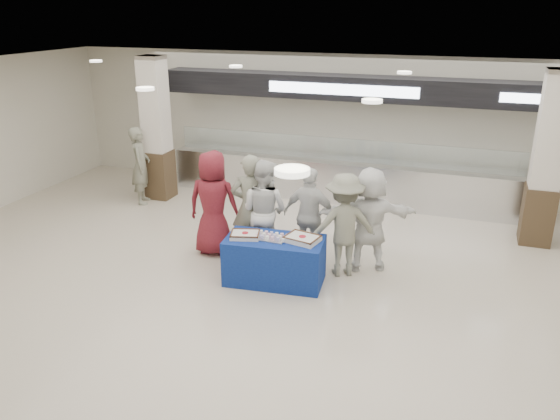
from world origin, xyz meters
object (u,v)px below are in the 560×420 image
at_px(chef_short, 310,216).
at_px(soldier_b, 344,225).
at_px(sheet_cake_right, 302,238).
at_px(chef_tall, 264,211).
at_px(civilian_white, 369,219).
at_px(civilian_maroon, 214,203).
at_px(display_table, 275,260).
at_px(cupcake_tray, 272,236).
at_px(soldier_bg, 141,165).
at_px(soldier_a, 251,207).
at_px(sheet_cake_left, 245,234).

height_order(chef_short, soldier_b, soldier_b).
relative_size(sheet_cake_right, chef_tall, 0.32).
xyz_separation_m(chef_tall, civilian_white, (1.76, 0.23, -0.01)).
bearing_deg(civilian_maroon, chef_tall, 175.73).
xyz_separation_m(display_table, chef_short, (0.32, 0.93, 0.47)).
bearing_deg(civilian_white, civilian_maroon, -16.17).
distance_m(cupcake_tray, chef_tall, 0.86).
bearing_deg(soldier_bg, chef_tall, -141.08).
distance_m(chef_tall, civilian_white, 1.78).
relative_size(civilian_maroon, soldier_a, 1.01).
distance_m(sheet_cake_left, civilian_white, 2.07).
xyz_separation_m(sheet_cake_right, chef_short, (-0.13, 0.87, 0.04)).
bearing_deg(sheet_cake_right, soldier_b, 48.26).
height_order(display_table, sheet_cake_right, sheet_cake_right).
distance_m(sheet_cake_right, soldier_b, 0.79).
height_order(cupcake_tray, civilian_maroon, civilian_maroon).
bearing_deg(soldier_a, chef_tall, 152.34).
height_order(sheet_cake_left, soldier_b, soldier_b).
bearing_deg(civilian_white, chef_short, -19.32).
distance_m(chef_tall, soldier_b, 1.42).
bearing_deg(display_table, cupcake_tray, 175.08).
bearing_deg(civilian_maroon, sheet_cake_left, 132.71).
relative_size(chef_tall, civilian_white, 1.01).
bearing_deg(cupcake_tray, soldier_a, 130.93).
bearing_deg(sheet_cake_left, chef_tall, 89.01).
bearing_deg(sheet_cake_left, cupcake_tray, 11.60).
xyz_separation_m(cupcake_tray, chef_tall, (-0.41, 0.74, 0.12)).
xyz_separation_m(display_table, civilian_white, (1.32, 0.97, 0.52)).
relative_size(chef_tall, soldier_b, 1.04).
bearing_deg(soldier_bg, chef_short, -134.82).
bearing_deg(soldier_b, civilian_maroon, -25.57).
bearing_deg(display_table, sheet_cake_right, 1.24).
xyz_separation_m(sheet_cake_right, soldier_b, (0.52, 0.59, 0.06)).
relative_size(civilian_maroon, soldier_bg, 1.09).
relative_size(display_table, soldier_bg, 0.89).
relative_size(civilian_maroon, civilian_white, 1.06).
xyz_separation_m(sheet_cake_left, soldier_bg, (-3.62, 2.70, 0.07)).
bearing_deg(cupcake_tray, sheet_cake_left, -168.40).
height_order(display_table, chef_tall, chef_tall).
bearing_deg(chef_tall, civilian_maroon, 15.66).
relative_size(display_table, civilian_white, 0.87).
relative_size(cupcake_tray, soldier_b, 0.27).
bearing_deg(display_table, soldier_bg, 141.84).
distance_m(display_table, chef_tall, 1.02).
height_order(sheet_cake_left, chef_short, chef_short).
xyz_separation_m(sheet_cake_left, civilian_maroon, (-0.92, 0.79, 0.15)).
xyz_separation_m(civilian_maroon, chef_short, (1.70, 0.23, -0.10)).
bearing_deg(civilian_maroon, chef_short, -179.21).
relative_size(soldier_a, civilian_white, 1.05).
xyz_separation_m(civilian_maroon, soldier_a, (0.68, 0.07, -0.01)).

